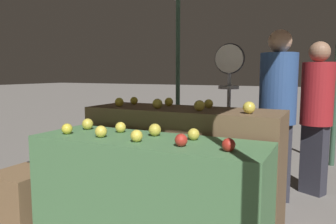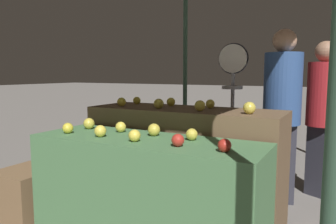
% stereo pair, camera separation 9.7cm
% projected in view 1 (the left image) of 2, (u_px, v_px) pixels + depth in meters
% --- Properties ---
extents(display_counter_front, '(1.61, 0.55, 0.82)m').
position_uv_depth(display_counter_front, '(147.00, 197.00, 2.24)').
color(display_counter_front, '#4C7A4C').
rests_on(display_counter_front, ground_plane).
extents(display_counter_back, '(1.61, 0.55, 0.96)m').
position_uv_depth(display_counter_back, '(183.00, 165.00, 2.77)').
color(display_counter_back, brown).
rests_on(display_counter_back, ground_plane).
extents(apple_front_0, '(0.08, 0.08, 0.08)m').
position_uv_depth(apple_front_0, '(67.00, 129.00, 2.36)').
color(apple_front_0, gold).
rests_on(apple_front_0, display_counter_front).
extents(apple_front_1, '(0.08, 0.08, 0.08)m').
position_uv_depth(apple_front_1, '(101.00, 132.00, 2.24)').
color(apple_front_1, yellow).
rests_on(apple_front_1, display_counter_front).
extents(apple_front_2, '(0.08, 0.08, 0.08)m').
position_uv_depth(apple_front_2, '(137.00, 136.00, 2.09)').
color(apple_front_2, yellow).
rests_on(apple_front_2, display_counter_front).
extents(apple_front_3, '(0.08, 0.08, 0.08)m').
position_uv_depth(apple_front_3, '(181.00, 140.00, 1.96)').
color(apple_front_3, '#B72D23').
rests_on(apple_front_3, display_counter_front).
extents(apple_front_4, '(0.08, 0.08, 0.08)m').
position_uv_depth(apple_front_4, '(229.00, 145.00, 1.84)').
color(apple_front_4, '#AD281E').
rests_on(apple_front_4, display_counter_front).
extents(apple_front_5, '(0.09, 0.09, 0.09)m').
position_uv_depth(apple_front_5, '(88.00, 124.00, 2.55)').
color(apple_front_5, gold).
rests_on(apple_front_5, display_counter_front).
extents(apple_front_6, '(0.08, 0.08, 0.08)m').
position_uv_depth(apple_front_6, '(121.00, 127.00, 2.42)').
color(apple_front_6, yellow).
rests_on(apple_front_6, display_counter_front).
extents(apple_front_7, '(0.09, 0.09, 0.09)m').
position_uv_depth(apple_front_7, '(155.00, 130.00, 2.29)').
color(apple_front_7, gold).
rests_on(apple_front_7, display_counter_front).
extents(apple_front_8, '(0.08, 0.08, 0.08)m').
position_uv_depth(apple_front_8, '(194.00, 134.00, 2.15)').
color(apple_front_8, gold).
rests_on(apple_front_8, display_counter_front).
extents(apple_back_0, '(0.08, 0.08, 0.08)m').
position_uv_depth(apple_back_0, '(119.00, 102.00, 2.86)').
color(apple_back_0, gold).
rests_on(apple_back_0, display_counter_back).
extents(apple_back_1, '(0.08, 0.08, 0.08)m').
position_uv_depth(apple_back_1, '(157.00, 104.00, 2.68)').
color(apple_back_1, gold).
rests_on(apple_back_1, display_counter_back).
extents(apple_back_2, '(0.08, 0.08, 0.08)m').
position_uv_depth(apple_back_2, '(199.00, 106.00, 2.52)').
color(apple_back_2, gold).
rests_on(apple_back_2, display_counter_back).
extents(apple_back_3, '(0.09, 0.09, 0.09)m').
position_uv_depth(apple_back_3, '(249.00, 108.00, 2.36)').
color(apple_back_3, gold).
rests_on(apple_back_3, display_counter_back).
extents(apple_back_4, '(0.07, 0.07, 0.07)m').
position_uv_depth(apple_back_4, '(134.00, 101.00, 3.05)').
color(apple_back_4, gold).
rests_on(apple_back_4, display_counter_back).
extents(apple_back_5, '(0.08, 0.08, 0.08)m').
position_uv_depth(apple_back_5, '(169.00, 102.00, 2.89)').
color(apple_back_5, gold).
rests_on(apple_back_5, display_counter_back).
extents(apple_back_6, '(0.07, 0.07, 0.07)m').
position_uv_depth(apple_back_6, '(209.00, 104.00, 2.72)').
color(apple_back_6, gold).
rests_on(apple_back_6, display_counter_back).
extents(produce_scale, '(0.30, 0.20, 1.54)m').
position_uv_depth(produce_scale, '(229.00, 86.00, 3.20)').
color(produce_scale, '#99999E').
rests_on(produce_scale, ground_plane).
extents(person_vendor_at_scale, '(0.45, 0.45, 1.66)m').
position_uv_depth(person_vendor_at_scale, '(278.00, 104.00, 3.14)').
color(person_vendor_at_scale, '#2D2D38').
rests_on(person_vendor_at_scale, ground_plane).
extents(person_customer_left, '(0.42, 0.42, 1.57)m').
position_uv_depth(person_customer_left, '(317.00, 107.00, 3.33)').
color(person_customer_left, '#2D2D38').
rests_on(person_customer_left, ground_plane).
extents(wooden_crate_side, '(0.44, 0.44, 0.44)m').
position_uv_depth(wooden_crate_side, '(23.00, 196.00, 2.76)').
color(wooden_crate_side, brown).
rests_on(wooden_crate_side, ground_plane).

